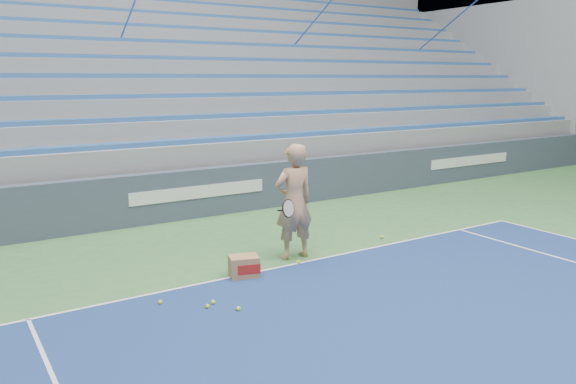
% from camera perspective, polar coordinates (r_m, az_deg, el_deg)
% --- Properties ---
extents(sponsor_barrier, '(30.00, 0.32, 1.10)m').
position_cam_1_polar(sponsor_barrier, '(12.83, -9.22, -0.10)').
color(sponsor_barrier, '#394458').
rests_on(sponsor_barrier, ground).
extents(bleachers, '(31.00, 9.15, 7.30)m').
position_cam_1_polar(bleachers, '(17.99, -16.75, 8.66)').
color(bleachers, gray).
rests_on(bleachers, ground).
extents(tennis_player, '(0.98, 0.87, 2.01)m').
position_cam_1_polar(tennis_player, '(9.65, 0.59, -1.00)').
color(tennis_player, tan).
rests_on(tennis_player, ground).
extents(ball_box, '(0.53, 0.46, 0.34)m').
position_cam_1_polar(ball_box, '(8.98, -4.50, -7.55)').
color(ball_box, '#A2764E').
rests_on(ball_box, ground).
extents(tennis_ball_0, '(0.07, 0.07, 0.07)m').
position_cam_1_polar(tennis_ball_0, '(9.59, 1.07, -7.11)').
color(tennis_ball_0, '#BDEB30').
rests_on(tennis_ball_0, ground).
extents(tennis_ball_1, '(0.07, 0.07, 0.07)m').
position_cam_1_polar(tennis_ball_1, '(11.21, 9.54, -4.52)').
color(tennis_ball_1, '#BDEB30').
rests_on(tennis_ball_1, ground).
extents(tennis_ball_2, '(0.07, 0.07, 0.07)m').
position_cam_1_polar(tennis_ball_2, '(8.15, -12.85, -10.87)').
color(tennis_ball_2, '#BDEB30').
rests_on(tennis_ball_2, ground).
extents(tennis_ball_3, '(0.07, 0.07, 0.07)m').
position_cam_1_polar(tennis_ball_3, '(8.02, -7.63, -11.05)').
color(tennis_ball_3, '#BDEB30').
rests_on(tennis_ball_3, ground).
extents(tennis_ball_4, '(0.07, 0.07, 0.07)m').
position_cam_1_polar(tennis_ball_4, '(10.08, -0.17, -6.18)').
color(tennis_ball_4, '#BDEB30').
rests_on(tennis_ball_4, ground).
extents(tennis_ball_5, '(0.07, 0.07, 0.07)m').
position_cam_1_polar(tennis_ball_5, '(7.77, -5.08, -11.74)').
color(tennis_ball_5, '#BDEB30').
rests_on(tennis_ball_5, ground).
extents(tennis_ball_6, '(0.07, 0.07, 0.07)m').
position_cam_1_polar(tennis_ball_6, '(7.89, -8.18, -11.44)').
color(tennis_ball_6, '#BDEB30').
rests_on(tennis_ball_6, ground).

